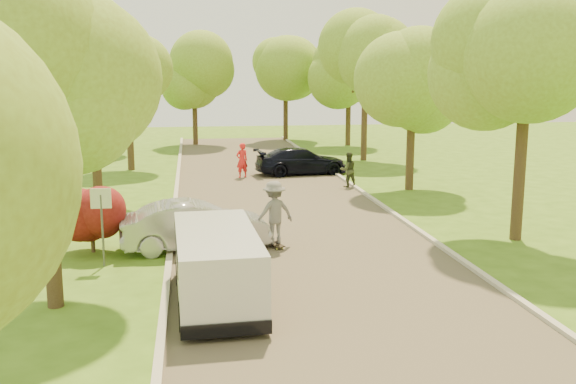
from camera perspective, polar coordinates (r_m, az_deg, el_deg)
ground at (r=14.87m, az=5.04°, el=-10.10°), size 100.00×100.00×0.00m
road at (r=22.38m, az=0.21°, el=-2.94°), size 8.00×60.00×0.01m
curb_left at (r=22.13m, az=-10.23°, el=-3.12°), size 0.18×60.00×0.12m
curb_right at (r=23.33m, az=10.09°, el=-2.41°), size 0.18×60.00×0.12m
street_sign at (r=18.05m, az=-16.25°, el=-1.60°), size 0.55×0.06×2.17m
red_shrub at (r=19.67m, az=-17.07°, el=-2.05°), size 1.70×1.70×1.95m
tree_l_mida at (r=14.80m, az=-20.42°, el=9.67°), size 4.71×4.60×7.39m
tree_l_midb at (r=25.74m, az=-16.57°, el=8.70°), size 4.30×4.20×6.62m
tree_l_far at (r=35.63m, az=-13.78°, el=10.66°), size 4.92×4.80×7.79m
tree_r_mida at (r=21.22m, az=21.01°, el=10.70°), size 5.13×5.00×7.95m
tree_r_midb at (r=29.25m, az=11.39°, el=9.68°), size 4.51×4.40×7.01m
tree_r_far at (r=38.97m, az=7.24°, el=11.38°), size 5.33×5.20×8.34m
tree_bg_a at (r=43.84m, az=-16.03°, el=10.29°), size 5.12×5.00×7.72m
tree_bg_b at (r=46.95m, az=5.72°, el=10.91°), size 5.12×5.00×7.95m
tree_bg_c at (r=47.51m, az=-8.11°, el=10.23°), size 4.92×4.80×7.33m
tree_bg_d at (r=50.08m, az=0.04°, el=10.68°), size 5.12×5.00×7.72m
minivan at (r=14.84m, az=-6.37°, el=-6.49°), size 1.97×4.66×1.71m
silver_sedan at (r=19.41m, az=-8.26°, el=-2.96°), size 4.57×2.03×1.46m
dark_sedan at (r=33.41m, az=1.17°, el=2.77°), size 4.98×2.51×1.39m
longboard at (r=19.58m, az=-1.23°, el=-4.61°), size 0.58×1.02×0.11m
skateboarder at (r=19.35m, az=-1.24°, el=-1.82°), size 1.40×1.08×1.92m
person_striped at (r=32.35m, az=-4.11°, el=2.82°), size 0.76×0.64×1.76m
person_olive at (r=29.73m, az=5.37°, el=1.98°), size 0.88×0.73×1.62m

